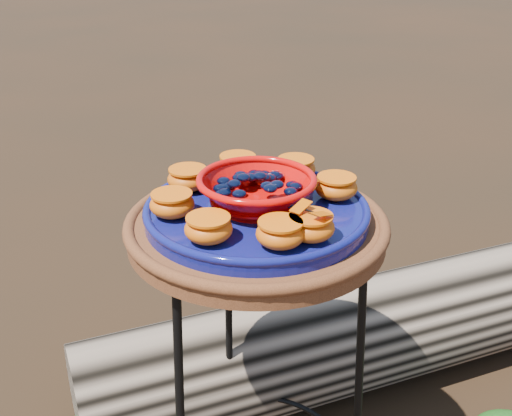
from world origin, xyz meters
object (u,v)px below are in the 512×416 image
object	(u,v)px
red_bowl	(257,192)
cobalt_plate	(257,213)
plant_stand	(256,389)
terracotta_saucer	(257,229)
driftwood_log	(374,330)

from	to	relation	value
red_bowl	cobalt_plate	bearing A→B (deg)	0.00
plant_stand	terracotta_saucer	distance (m)	0.37
cobalt_plate	red_bowl	xyz separation A→B (m)	(0.00, 0.00, 0.04)
plant_stand	cobalt_plate	xyz separation A→B (m)	(0.00, 0.00, 0.40)
terracotta_saucer	cobalt_plate	bearing A→B (deg)	0.00
cobalt_plate	plant_stand	bearing A→B (deg)	0.00
cobalt_plate	red_bowl	size ratio (longest dim) A/B	2.00
plant_stand	red_bowl	size ratio (longest dim) A/B	3.51
red_bowl	terracotta_saucer	bearing A→B (deg)	0.00
terracotta_saucer	driftwood_log	world-z (taller)	terracotta_saucer
terracotta_saucer	driftwood_log	distance (m)	0.80
driftwood_log	red_bowl	bearing A→B (deg)	-143.61
red_bowl	driftwood_log	size ratio (longest dim) A/B	0.12
red_bowl	driftwood_log	world-z (taller)	red_bowl
red_bowl	driftwood_log	distance (m)	0.86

